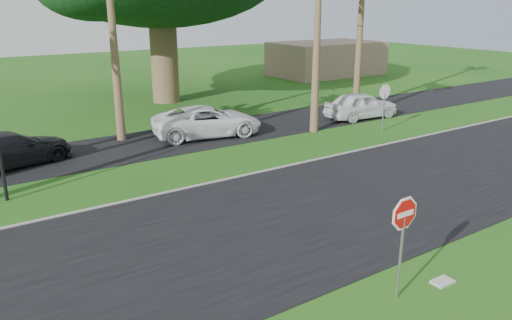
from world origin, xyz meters
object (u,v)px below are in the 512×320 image
object	(u,v)px
stop_sign_near	(403,227)
stop_sign_far	(384,98)
car_dark	(10,150)
car_minivan	(207,122)
car_pickup	(361,106)

from	to	relation	value
stop_sign_near	stop_sign_far	bearing A→B (deg)	43.73
car_dark	car_minivan	bearing A→B (deg)	-105.91
stop_sign_far	car_minivan	size ratio (longest dim) A/B	0.48
stop_sign_far	stop_sign_near	bearing A→B (deg)	43.73
car_dark	car_minivan	distance (m)	9.09
car_minivan	stop_sign_near	bearing A→B (deg)	178.90
stop_sign_near	car_dark	distance (m)	16.50
car_dark	car_pickup	bearing A→B (deg)	-109.53
car_pickup	stop_sign_far	bearing A→B (deg)	160.60
stop_sign_far	car_dark	distance (m)	17.81
stop_sign_far	car_pickup	size ratio (longest dim) A/B	0.58
stop_sign_far	car_dark	size ratio (longest dim) A/B	0.53
car_minivan	car_dark	bearing A→B (deg)	99.96
car_minivan	car_pickup	bearing A→B (deg)	-87.13
stop_sign_near	stop_sign_far	distance (m)	15.91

